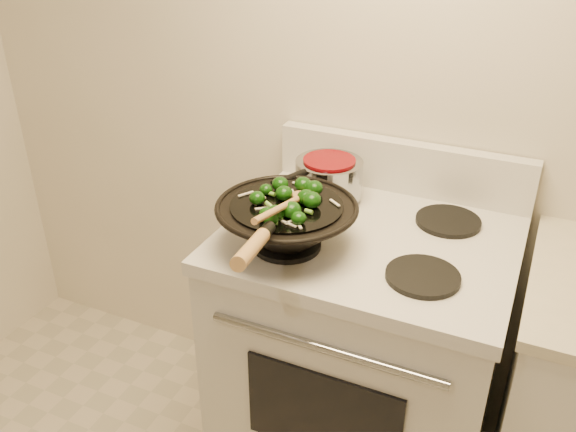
% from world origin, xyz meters
% --- Properties ---
extents(stove, '(0.78, 0.67, 1.08)m').
position_xyz_m(stove, '(-0.14, 1.17, 0.47)').
color(stove, silver).
rests_on(stove, ground).
extents(wok, '(0.37, 0.60, 0.21)m').
position_xyz_m(wok, '(-0.32, 1.02, 1.00)').
color(wok, black).
rests_on(wok, stove).
extents(stirfry, '(0.26, 0.25, 0.04)m').
position_xyz_m(stirfry, '(-0.31, 1.02, 1.06)').
color(stirfry, '#0D3408').
rests_on(stirfry, wok).
extents(wooden_spoon, '(0.07, 0.29, 0.08)m').
position_xyz_m(wooden_spoon, '(-0.29, 0.99, 1.07)').
color(wooden_spoon, '#AA7D43').
rests_on(wooden_spoon, wok).
extents(saucepan, '(0.20, 0.31, 0.12)m').
position_xyz_m(saucepan, '(-0.32, 1.32, 0.99)').
color(saucepan, gray).
rests_on(saucepan, stove).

